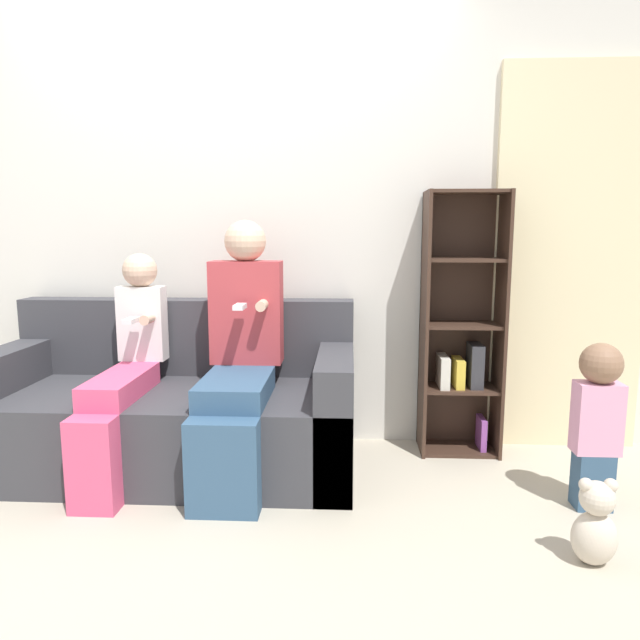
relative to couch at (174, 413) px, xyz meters
name	(u,v)px	position (x,y,z in m)	size (l,w,h in m)	color
ground_plane	(192,513)	(0.23, -0.51, -0.28)	(14.00, 14.00, 0.00)	#B2A893
back_wall	(231,221)	(0.23, 0.46, 0.99)	(10.00, 0.06, 2.55)	silver
curtain_panel	(570,261)	(2.12, 0.41, 0.77)	(0.83, 0.04, 2.11)	beige
couch	(174,413)	(0.00, 0.00, 0.00)	(1.87, 0.84, 0.84)	#38383D
adult_seated	(240,347)	(0.37, -0.09, 0.37)	(0.37, 0.80, 1.28)	#335170
child_seated	(124,367)	(-0.20, -0.13, 0.27)	(0.24, 0.81, 1.11)	#DB4C75
toddler_standing	(597,417)	(1.99, -0.37, 0.14)	(0.19, 0.18, 0.75)	#335170
bookshelf	(461,332)	(1.53, 0.31, 0.38)	(0.43, 0.28, 1.43)	#3D281E
teddy_bear	(595,524)	(1.82, -0.81, -0.13)	(0.17, 0.14, 0.33)	beige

